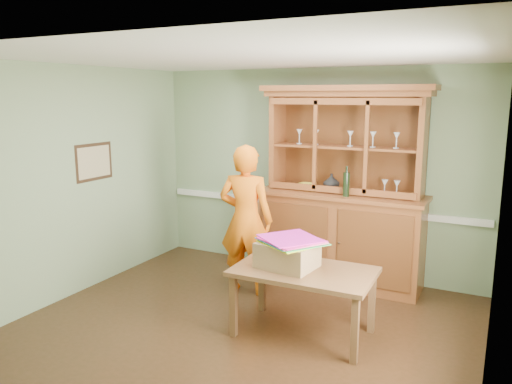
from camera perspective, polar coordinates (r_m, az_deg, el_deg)
The scene contains 14 objects.
floor at distance 5.33m, azimuth -1.40°, elevation -15.21°, with size 4.50×4.50×0.00m, color #402514.
ceiling at distance 4.79m, azimuth -1.55°, elevation 15.16°, with size 4.50×4.50×0.00m, color white.
wall_back at distance 6.68m, azimuth 6.70°, elevation 2.30°, with size 4.50×4.50×0.00m, color gray.
wall_left at distance 6.26m, azimuth -19.93°, elevation 1.12°, with size 4.00×4.00×0.00m, color gray.
wall_right at distance 4.32m, azimuth 25.86°, elevation -3.54°, with size 4.00×4.00×0.00m, color gray.
wall_front at distance 3.32m, azimuth -18.21°, elevation -7.15°, with size 4.50×4.50×0.00m, color gray.
chair_rail at distance 6.74m, azimuth 6.54°, elevation -1.51°, with size 4.41×0.05×0.08m, color white.
framed_map at distance 6.42m, azimuth -17.98°, elevation 3.28°, with size 0.03×0.60×0.46m.
window_panel at distance 4.00m, azimuth 25.63°, elevation -2.42°, with size 0.03×0.96×1.36m.
china_hutch at distance 6.37m, azimuth 9.74°, elevation -2.69°, with size 2.10×0.69×2.47m.
dining_table at distance 4.98m, azimuth 5.48°, elevation -9.66°, with size 1.38×0.85×0.68m.
cardboard_box at distance 4.97m, azimuth 3.59°, elevation -7.17°, with size 0.54×0.43×0.25m, color #95784D.
kite_stack at distance 4.92m, azimuth 4.16°, elevation -5.52°, with size 0.70×0.70×0.05m.
person at distance 5.93m, azimuth -1.16°, elevation -3.20°, with size 0.65×0.43×1.80m, color orange.
Camera 1 is at (2.27, -4.20, 2.35)m, focal length 35.00 mm.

